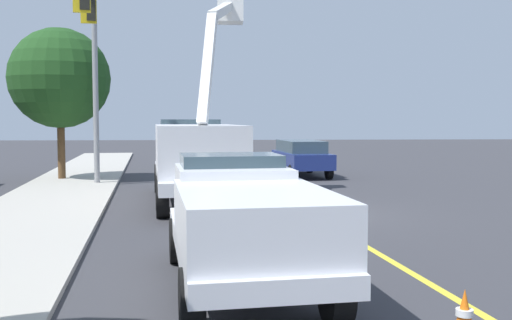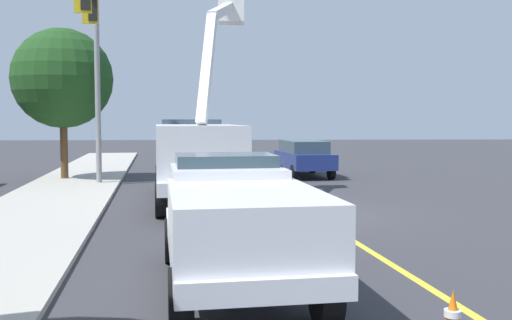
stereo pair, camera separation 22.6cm
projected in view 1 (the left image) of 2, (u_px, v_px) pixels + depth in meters
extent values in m
plane|color=#38383D|center=(311.00, 214.00, 16.55)|extent=(120.00, 120.00, 0.00)
cube|color=#B2ADA3|center=(29.00, 220.00, 15.19)|extent=(60.02, 10.44, 0.12)
cube|color=yellow|center=(311.00, 214.00, 16.55)|extent=(49.69, 5.88, 0.01)
cube|color=white|center=(196.00, 175.00, 18.81)|extent=(8.43, 3.42, 0.36)
cube|color=white|center=(190.00, 147.00, 21.33)|extent=(2.88, 2.63, 1.60)
cube|color=#384C56|center=(190.00, 128.00, 21.48)|extent=(2.03, 2.29, 0.64)
cube|color=white|center=(198.00, 154.00, 17.79)|extent=(5.50, 3.08, 1.80)
cube|color=white|center=(207.00, 68.00, 16.91)|extent=(1.78, 0.62, 3.36)
cube|color=white|center=(222.00, 10.00, 19.01)|extent=(3.10, 0.89, 1.14)
cube|color=white|center=(230.00, 10.00, 20.49)|extent=(0.90, 0.90, 0.90)
cylinder|color=black|center=(159.00, 178.00, 21.45)|extent=(1.07, 0.46, 1.04)
cylinder|color=black|center=(220.00, 177.00, 21.85)|extent=(1.07, 0.46, 1.04)
cylinder|color=black|center=(161.00, 193.00, 17.19)|extent=(1.07, 0.46, 1.04)
cylinder|color=black|center=(237.00, 191.00, 17.59)|extent=(1.07, 0.46, 1.04)
cylinder|color=black|center=(162.00, 199.00, 15.90)|extent=(1.07, 0.46, 1.04)
cylinder|color=black|center=(244.00, 197.00, 16.30)|extent=(1.07, 0.46, 1.04)
cube|color=white|center=(243.00, 242.00, 9.27)|extent=(5.80, 2.73, 0.30)
cube|color=white|center=(232.00, 197.00, 10.44)|extent=(2.22, 2.15, 1.10)
cube|color=#384C56|center=(230.00, 170.00, 10.60)|extent=(1.54, 1.91, 0.56)
cube|color=white|center=(254.00, 228.00, 8.25)|extent=(3.58, 2.47, 1.10)
cylinder|color=black|center=(178.00, 241.00, 10.94)|extent=(0.87, 0.39, 0.84)
cylinder|color=black|center=(276.00, 237.00, 11.27)|extent=(0.87, 0.39, 0.84)
cylinder|color=black|center=(191.00, 301.00, 7.31)|extent=(0.87, 0.39, 0.84)
cylinder|color=black|center=(336.00, 293.00, 7.65)|extent=(0.87, 0.39, 0.84)
cube|color=navy|center=(301.00, 159.00, 27.65)|extent=(4.99, 2.44, 0.70)
cube|color=#384C56|center=(301.00, 147.00, 27.75)|extent=(3.62, 2.06, 0.60)
cylinder|color=black|center=(329.00, 172.00, 26.23)|extent=(0.70, 0.32, 0.68)
cylinder|color=black|center=(292.00, 172.00, 25.92)|extent=(0.70, 0.32, 0.68)
cylinder|color=black|center=(310.00, 166.00, 29.43)|extent=(0.70, 0.32, 0.68)
cylinder|color=black|center=(277.00, 166.00, 29.13)|extent=(0.70, 0.32, 0.68)
cone|color=orange|center=(464.00, 318.00, 6.75)|extent=(0.32, 0.32, 0.70)
cylinder|color=white|center=(464.00, 312.00, 6.75)|extent=(0.20, 0.20, 0.08)
cube|color=black|center=(303.00, 243.00, 12.61)|extent=(0.40, 0.40, 0.04)
cone|color=orange|center=(303.00, 224.00, 12.58)|extent=(0.32, 0.32, 0.79)
cylinder|color=white|center=(303.00, 220.00, 12.57)|extent=(0.20, 0.20, 0.08)
cube|color=black|center=(272.00, 207.00, 17.69)|extent=(0.40, 0.40, 0.04)
cone|color=orange|center=(272.00, 194.00, 17.66)|extent=(0.32, 0.32, 0.77)
cylinder|color=white|center=(272.00, 192.00, 17.65)|extent=(0.20, 0.20, 0.08)
cube|color=black|center=(232.00, 186.00, 23.51)|extent=(0.40, 0.40, 0.04)
cone|color=orange|center=(232.00, 176.00, 23.48)|extent=(0.32, 0.32, 0.77)
cylinder|color=white|center=(232.00, 174.00, 23.48)|extent=(0.20, 0.20, 0.08)
cylinder|color=gray|center=(95.00, 82.00, 23.47)|extent=(0.22, 0.22, 8.42)
cube|color=gold|center=(89.00, 9.00, 21.16)|extent=(0.18, 0.57, 1.00)
cube|color=black|center=(91.00, 9.00, 21.18)|extent=(0.24, 0.34, 0.84)
cylinder|color=brown|center=(61.00, 147.00, 25.32)|extent=(0.32, 0.32, 2.95)
sphere|color=#1E471C|center=(60.00, 78.00, 25.11)|extent=(4.31, 4.31, 4.31)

